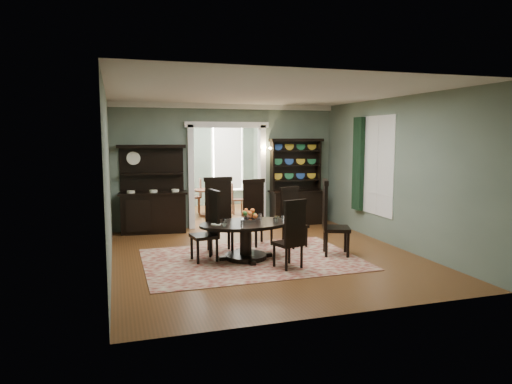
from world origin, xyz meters
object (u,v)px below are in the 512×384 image
dining_table (246,234)px  parlor_table (208,199)px  welsh_dresser (296,193)px  sideboard (153,202)px

dining_table → parlor_table: size_ratio=2.19×
dining_table → welsh_dresser: welsh_dresser is taller
dining_table → welsh_dresser: bearing=48.6°
sideboard → welsh_dresser: bearing=5.7°
sideboard → parlor_table: sideboard is taller
dining_table → parlor_table: bearing=82.6°
dining_table → welsh_dresser: (2.16, 2.89, 0.31)m
sideboard → welsh_dresser: 3.57m
parlor_table → sideboard: bearing=-132.8°
parlor_table → dining_table: bearing=-92.8°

